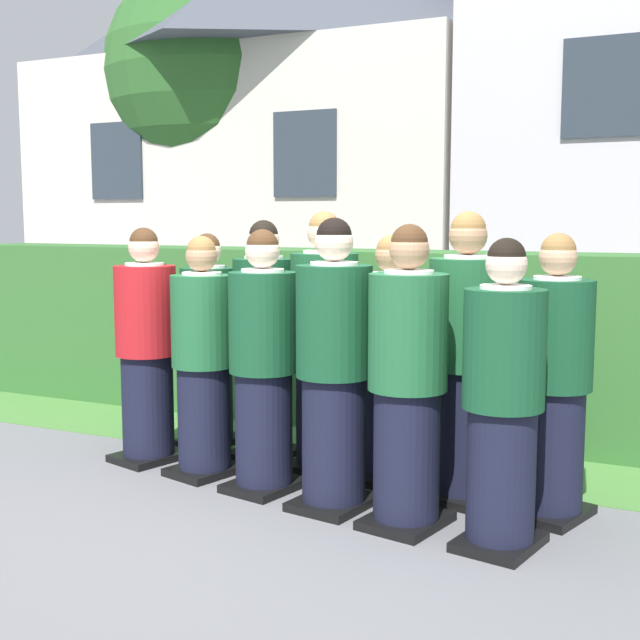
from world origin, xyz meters
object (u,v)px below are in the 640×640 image
student_front_row_5 (503,403)px  student_rear_row_0 (209,345)px  student_front_row_1 (203,363)px  student_front_row_2 (263,368)px  student_front_row_3 (334,372)px  student_rear_row_1 (265,345)px  student_rear_row_4 (465,364)px  student_rear_row_5 (554,384)px  student_rear_row_2 (324,348)px  student_front_row_4 (408,385)px  student_in_red_blazer (147,351)px  student_rear_row_3 (390,366)px

student_front_row_5 → student_rear_row_0: (-2.43, 1.04, -0.01)m
student_front_row_1 → student_front_row_2: bearing=-12.0°
student_front_row_2 → student_front_row_3: 0.53m
student_front_row_3 → student_rear_row_1: 1.15m
student_front_row_3 → student_rear_row_4: bearing=36.8°
student_front_row_5 → student_rear_row_0: size_ratio=1.01×
student_front_row_5 → student_rear_row_5: (0.15, 0.56, 0.01)m
student_front_row_3 → student_rear_row_2: size_ratio=0.98×
student_front_row_4 → student_rear_row_1: student_rear_row_1 is taller
student_rear_row_4 → student_front_row_5: bearing=-60.1°
student_rear_row_2 → student_rear_row_4: (1.02, -0.20, -0.00)m
student_front_row_2 → student_rear_row_5: bearing=9.2°
student_front_row_3 → student_rear_row_5: size_ratio=1.05×
student_rear_row_0 → student_front_row_1: bearing=-59.7°
student_front_row_3 → student_rear_row_2: bearing=119.4°
student_front_row_1 → student_front_row_5: size_ratio=0.99×
student_front_row_1 → student_rear_row_2: student_rear_row_2 is taller
student_in_red_blazer → student_front_row_4: student_front_row_4 is taller
student_front_row_4 → student_rear_row_1: 1.60m
student_front_row_1 → student_front_row_2: size_ratio=0.97×
student_front_row_4 → student_front_row_2: bearing=168.6°
student_front_row_1 → student_front_row_5: student_front_row_5 is taller
student_front_row_1 → student_rear_row_3: bearing=18.3°
student_front_row_3 → student_rear_row_2: student_rear_row_2 is taller
student_rear_row_1 → student_rear_row_3: student_rear_row_1 is taller
student_front_row_4 → student_rear_row_4: size_ratio=0.96×
student_front_row_1 → student_rear_row_5: student_rear_row_5 is taller
student_in_red_blazer → student_rear_row_3: 1.71m
student_rear_row_3 → student_rear_row_5: size_ratio=0.99×
student_front_row_1 → student_rear_row_3: (1.15, 0.38, 0.00)m
student_front_row_3 → student_in_red_blazer: bearing=168.7°
student_front_row_3 → student_rear_row_1: student_front_row_3 is taller
student_front_row_4 → student_front_row_5: student_front_row_4 is taller
student_in_red_blazer → student_rear_row_0: size_ratio=1.03×
student_front_row_3 → student_front_row_4: (0.48, -0.10, -0.02)m
student_front_row_1 → student_rear_row_4: 1.69m
student_front_row_4 → student_rear_row_1: (-1.36, 0.85, 0.01)m
student_rear_row_5 → student_front_row_5: bearing=-105.1°
student_front_row_1 → student_rear_row_0: (-0.38, 0.65, 0.00)m
student_front_row_1 → student_rear_row_0: 0.75m
student_front_row_2 → student_rear_row_0: (-0.89, 0.75, -0.02)m
student_in_red_blazer → student_front_row_5: (2.58, -0.50, -0.02)m
student_front_row_3 → student_front_row_4: 0.49m
student_front_row_2 → student_rear_row_4: size_ratio=0.94×
student_front_row_5 → student_rear_row_5: student_rear_row_5 is taller
student_front_row_1 → student_rear_row_3: 1.21m
student_front_row_1 → student_rear_row_0: size_ratio=1.00×
student_front_row_4 → student_rear_row_0: bearing=153.2°
student_rear_row_4 → student_front_row_3: bearing=-143.2°
student_in_red_blazer → student_rear_row_5: 2.73m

